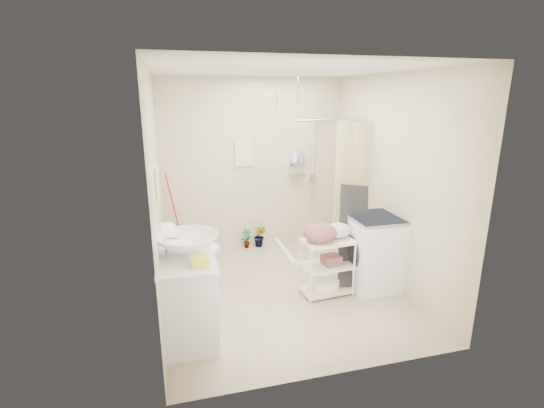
{
  "coord_description": "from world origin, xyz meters",
  "views": [
    {
      "loc": [
        -1.25,
        -4.26,
        2.34
      ],
      "look_at": [
        -0.06,
        0.25,
        1.04
      ],
      "focal_mm": 26.0,
      "sensor_mm": 36.0,
      "label": 1
    }
  ],
  "objects_px": {
    "toilet": "(192,252)",
    "washing_machine": "(374,252)",
    "laundry_rack": "(327,262)",
    "vanity": "(188,295)"
  },
  "relations": [
    {
      "from": "toilet",
      "to": "washing_machine",
      "type": "height_order",
      "value": "washing_machine"
    },
    {
      "from": "washing_machine",
      "to": "laundry_rack",
      "type": "height_order",
      "value": "washing_machine"
    },
    {
      "from": "washing_machine",
      "to": "laundry_rack",
      "type": "distance_m",
      "value": 0.65
    },
    {
      "from": "toilet",
      "to": "laundry_rack",
      "type": "bearing_deg",
      "value": -118.27
    },
    {
      "from": "vanity",
      "to": "washing_machine",
      "type": "relative_size",
      "value": 1.07
    },
    {
      "from": "vanity",
      "to": "toilet",
      "type": "xyz_separation_m",
      "value": [
        0.12,
        1.22,
        -0.05
      ]
    },
    {
      "from": "vanity",
      "to": "washing_machine",
      "type": "xyz_separation_m",
      "value": [
        2.3,
        0.47,
        0.03
      ]
    },
    {
      "from": "toilet",
      "to": "washing_machine",
      "type": "bearing_deg",
      "value": -109.51
    },
    {
      "from": "vanity",
      "to": "toilet",
      "type": "relative_size",
      "value": 1.29
    },
    {
      "from": "laundry_rack",
      "to": "toilet",
      "type": "bearing_deg",
      "value": 147.48
    }
  ]
}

